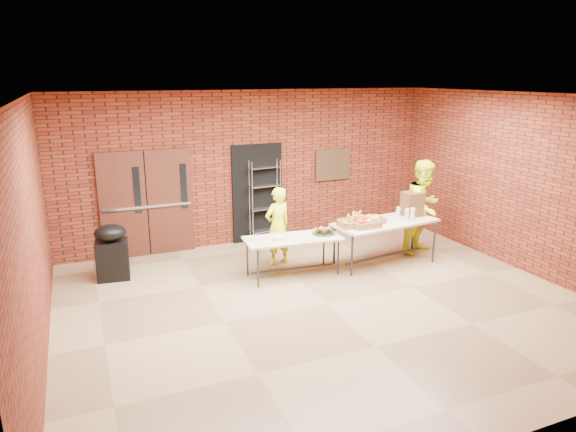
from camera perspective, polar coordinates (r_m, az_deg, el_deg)
The scene contains 19 objects.
room at distance 7.69m, azimuth 4.43°, elevation 1.16°, with size 8.08×7.08×3.28m.
double_doors at distance 10.43m, azimuth -15.38°, elevation 1.36°, with size 1.78×0.12×2.10m.
dark_doorway at distance 10.96m, azimuth -3.44°, elevation 2.54°, with size 1.10×0.06×2.10m, color black.
bronze_plaque at distance 11.56m, azimuth 5.02°, elevation 5.71°, with size 0.85×0.04×0.70m, color #402B19.
wire_rack at distance 10.91m, azimuth -2.56°, elevation 1.60°, with size 0.65×0.22×1.77m, color #B2B2B9, non-canonical shape.
table_left at distance 9.11m, azimuth 0.55°, elevation -2.76°, with size 1.77×0.86×0.71m.
table_right at distance 9.83m, azimuth 10.76°, elevation -0.97°, with size 2.11×1.09×0.83m.
basket_bananas at distance 9.38m, azimuth 7.18°, elevation -0.75°, with size 0.48×0.37×0.15m.
basket_oranges at distance 9.65m, azimuth 9.26°, elevation -0.41°, with size 0.44×0.34×0.14m.
basket_apples at distance 9.37m, azimuth 8.56°, elevation -0.82°, with size 0.49×0.38×0.15m.
muffin_tray at distance 9.31m, azimuth 3.98°, elevation -1.70°, with size 0.42×0.42×0.11m.
napkin_box at distance 8.93m, azimuth -0.99°, elevation -2.51°, with size 0.20×0.13×0.07m, color silver.
coffee_dispenser at distance 10.26m, azimuth 13.63°, elevation 1.30°, with size 0.36×0.32×0.47m, color brown.
cup_stack_front at distance 9.87m, azimuth 13.07°, elevation 0.12°, with size 0.08×0.08×0.24m, color silver.
cup_stack_mid at distance 9.91m, azimuth 13.69°, elevation 0.15°, with size 0.08×0.08×0.25m, color silver.
cup_stack_back at distance 9.98m, azimuth 12.14°, elevation 0.31°, with size 0.08×0.08×0.23m, color silver.
covered_grill at distance 9.52m, azimuth -18.97°, elevation -3.77°, with size 0.59×0.51×0.99m.
volunteer_woman at distance 9.60m, azimuth -1.16°, elevation -1.15°, with size 0.55×0.36×1.50m, color #EBFB1B.
volunteer_man at distance 10.60m, azimuth 14.83°, elevation 1.01°, with size 0.92×0.71×1.89m, color #EBFB1B.
Camera 1 is at (-3.43, -6.62, 3.49)m, focal length 32.00 mm.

